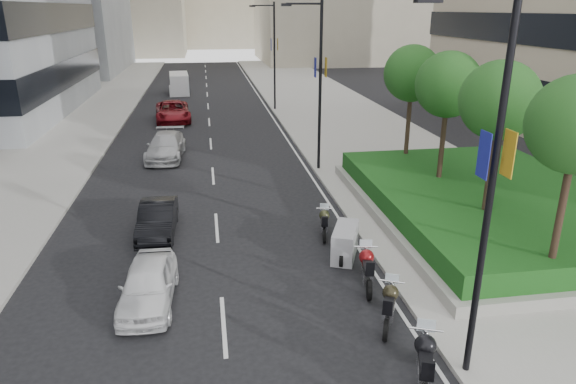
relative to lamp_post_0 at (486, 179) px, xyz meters
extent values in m
cube|color=#9E9B93|center=(4.86, 29.00, -4.99)|extent=(10.00, 100.00, 0.15)
cube|color=#9E9B93|center=(-16.14, 29.00, -4.99)|extent=(8.00, 100.00, 0.15)
cube|color=silver|center=(-0.44, 29.00, -5.06)|extent=(0.12, 100.00, 0.01)
cube|color=silver|center=(-5.64, 29.00, -5.06)|extent=(0.12, 100.00, 0.01)
cube|color=gray|center=(5.86, 9.00, -4.72)|extent=(10.00, 14.00, 0.40)
cube|color=#184513|center=(5.86, 9.00, -4.12)|extent=(9.40, 13.40, 0.80)
cylinder|color=#332319|center=(4.36, 3.00, -2.52)|extent=(0.22, 0.22, 4.00)
cylinder|color=#332319|center=(4.36, 7.00, -2.52)|extent=(0.22, 0.22, 4.00)
sphere|color=#154518|center=(4.36, 7.00, 0.38)|extent=(2.80, 2.80, 2.80)
cylinder|color=#332319|center=(4.36, 11.00, -2.52)|extent=(0.22, 0.22, 4.00)
sphere|color=#154518|center=(4.36, 11.00, 0.38)|extent=(2.80, 2.80, 2.80)
cylinder|color=#332319|center=(4.36, 15.00, -2.52)|extent=(0.22, 0.22, 4.00)
sphere|color=#154518|center=(4.36, 15.00, 0.38)|extent=(2.80, 2.80, 2.80)
cylinder|color=black|center=(0.16, 0.00, -0.57)|extent=(0.16, 0.16, 9.00)
cube|color=gold|center=(0.44, 0.00, 0.53)|extent=(0.02, 0.45, 1.00)
cube|color=navy|center=(-0.12, 0.00, 0.53)|extent=(0.02, 0.45, 1.00)
cylinder|color=black|center=(0.16, 17.00, -0.57)|extent=(0.16, 0.16, 9.00)
cylinder|color=black|center=(-0.74, 17.00, 3.63)|extent=(1.80, 0.10, 0.10)
cube|color=black|center=(-1.64, 17.00, 3.58)|extent=(0.50, 0.22, 0.14)
cube|color=gold|center=(0.44, 17.00, 0.53)|extent=(0.02, 0.45, 1.00)
cube|color=navy|center=(-0.12, 17.00, 0.53)|extent=(0.02, 0.45, 1.00)
cylinder|color=black|center=(0.16, 35.00, -0.57)|extent=(0.16, 0.16, 9.00)
cylinder|color=black|center=(-0.74, 35.00, 3.63)|extent=(1.80, 0.10, 0.10)
cube|color=black|center=(-1.64, 35.00, 3.58)|extent=(0.50, 0.22, 0.14)
cube|color=gold|center=(0.44, 35.00, 0.53)|extent=(0.02, 0.45, 1.00)
cube|color=navy|center=(-0.12, 35.00, 0.53)|extent=(0.02, 0.45, 1.00)
cylinder|color=black|center=(-0.75, 0.55, -4.72)|extent=(0.37, 0.68, 0.68)
cube|color=silver|center=(-1.09, -0.32, -4.54)|extent=(0.65, 0.99, 0.46)
sphere|color=black|center=(-0.96, 0.02, -4.12)|extent=(0.53, 0.53, 0.53)
cube|color=black|center=(-1.21, -0.63, -4.18)|extent=(0.59, 0.88, 0.18)
cylinder|color=silver|center=(-0.85, 0.30, -3.88)|extent=(0.78, 0.35, 0.06)
cylinder|color=black|center=(-1.33, 1.63, -4.76)|extent=(0.36, 0.60, 0.61)
cylinder|color=black|center=(-0.68, 3.06, -4.76)|extent=(0.36, 0.60, 0.61)
cube|color=silver|center=(-1.02, 2.30, -4.59)|extent=(0.62, 0.88, 0.41)
sphere|color=black|center=(-0.89, 2.60, -4.22)|extent=(0.47, 0.47, 0.47)
cube|color=black|center=(-1.15, 2.04, -4.28)|extent=(0.56, 0.79, 0.16)
cylinder|color=silver|center=(-0.78, 2.84, -4.00)|extent=(0.68, 0.35, 0.05)
cylinder|color=black|center=(-1.14, 3.70, -4.75)|extent=(0.25, 0.65, 0.64)
cylinder|color=black|center=(-0.81, 5.32, -4.75)|extent=(0.25, 0.65, 0.64)
cube|color=silver|center=(-0.99, 4.46, -4.57)|extent=(0.48, 0.92, 0.43)
sphere|color=maroon|center=(-0.92, 4.79, -4.18)|extent=(0.49, 0.49, 0.49)
cube|color=black|center=(-1.05, 4.16, -4.24)|extent=(0.44, 0.82, 0.16)
cylinder|color=silver|center=(-0.87, 5.07, -3.95)|extent=(0.76, 0.20, 0.05)
cylinder|color=black|center=(-1.41, 5.93, -4.79)|extent=(0.31, 0.56, 0.56)
cylinder|color=black|center=(-0.87, 7.26, -4.79)|extent=(0.31, 0.56, 0.56)
cube|color=gray|center=(-1.14, 6.60, -4.48)|extent=(1.42, 2.03, 1.12)
cylinder|color=black|center=(-1.60, 7.86, -4.79)|extent=(0.22, 0.56, 0.55)
cylinder|color=black|center=(-1.31, 9.24, -4.79)|extent=(0.22, 0.56, 0.55)
cube|color=silver|center=(-1.46, 8.51, -4.64)|extent=(0.41, 0.79, 0.37)
sphere|color=#31321C|center=(-1.40, 8.79, -4.31)|extent=(0.42, 0.42, 0.42)
cube|color=black|center=(-1.52, 8.25, -4.36)|extent=(0.38, 0.70, 0.14)
cylinder|color=silver|center=(-1.35, 9.02, -4.11)|extent=(0.65, 0.18, 0.04)
imported|color=white|center=(-7.82, 4.54, -4.41)|extent=(1.72, 3.93, 1.32)
imported|color=black|center=(-7.94, 9.72, -4.43)|extent=(1.44, 3.90, 1.28)
imported|color=#B7B7B9|center=(-8.31, 20.94, -4.34)|extent=(2.39, 5.16, 1.46)
imported|color=maroon|center=(-8.45, 31.76, -4.28)|extent=(3.08, 5.87, 1.58)
cube|color=white|center=(-8.49, 46.15, -4.03)|extent=(2.16, 5.02, 2.06)
cube|color=white|center=(-8.49, 44.28, -4.52)|extent=(1.94, 1.29, 1.08)
cylinder|color=black|center=(-9.28, 44.38, -4.72)|extent=(0.25, 0.69, 0.69)
cylinder|color=black|center=(-7.71, 44.38, -4.72)|extent=(0.25, 0.69, 0.69)
cylinder|color=black|center=(-9.28, 47.72, -4.72)|extent=(0.25, 0.69, 0.69)
cylinder|color=black|center=(-7.71, 47.72, -4.72)|extent=(0.25, 0.69, 0.69)
camera|label=1|loc=(-5.80, -9.56, 3.42)|focal=32.00mm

